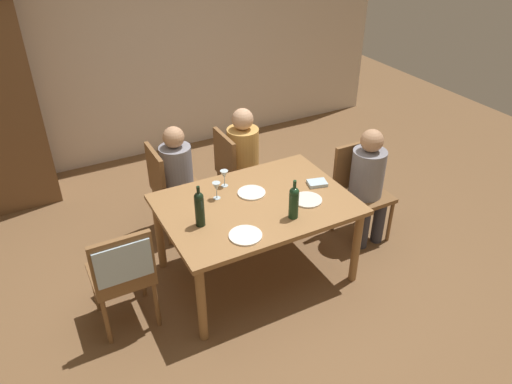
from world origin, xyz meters
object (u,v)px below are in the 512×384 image
handbag (116,280)px  chair_left_end (123,269)px  dining_table (256,211)px  wine_bottle_dark_red (200,208)px  person_woman_host (245,154)px  wine_bottle_tall_green (294,201)px  wine_glass_near_left (224,175)px  dinner_plate_guest_left (245,235)px  person_man_guest (369,179)px  wine_glass_centre (216,187)px  chair_far_left (169,185)px  chair_far_right (236,168)px  chair_right_end (359,185)px  person_man_bearded (180,172)px  dinner_plate_host (307,200)px  dinner_plate_guest_right (252,193)px

handbag → chair_left_end: bearing=-90.0°
dining_table → wine_bottle_dark_red: bearing=-171.7°
person_woman_host → handbag: size_ratio=4.10×
wine_bottle_tall_green → wine_glass_near_left: wine_bottle_tall_green is taller
wine_glass_near_left → dinner_plate_guest_left: 0.74m
person_man_guest → wine_glass_centre: 1.44m
wine_bottle_tall_green → chair_far_left: bearing=115.5°
person_man_guest → wine_glass_near_left: size_ratio=7.62×
chair_far_right → chair_right_end: same height
person_man_guest → chair_far_left: bearing=-31.0°
person_man_bearded → dinner_plate_host: person_man_bearded is taller
dinner_plate_guest_left → dinner_plate_host: bearing=15.9°
wine_glass_near_left → handbag: size_ratio=0.53×
wine_bottle_dark_red → wine_glass_near_left: size_ratio=2.29×
dinner_plate_guest_left → person_woman_host: bearing=63.1°
wine_bottle_dark_red → chair_right_end: bearing=5.6°
chair_right_end → wine_bottle_tall_green: (-0.99, -0.41, 0.35)m
chair_far_right → wine_glass_centre: 0.94m
wine_glass_near_left → dinner_plate_host: (0.50, -0.53, -0.10)m
wine_bottle_dark_red → wine_glass_centre: 0.39m
wine_glass_centre → handbag: size_ratio=0.53×
chair_far_left → person_woman_host: size_ratio=0.80×
chair_right_end → chair_left_end: same height
chair_far_right → dinner_plate_host: size_ratio=3.83×
chair_right_end → person_man_guest: size_ratio=0.81×
person_woman_host → dinner_plate_guest_right: size_ratio=4.89×
dining_table → dinner_plate_guest_right: size_ratio=6.57×
chair_far_left → wine_bottle_tall_green: size_ratio=2.79×
wine_glass_centre → handbag: bearing=171.0°
chair_far_right → chair_far_left: bearing=-90.0°
person_man_guest → wine_bottle_tall_green: bearing=16.4°
chair_right_end → wine_glass_centre: (-1.41, 0.12, 0.31)m
dining_table → wine_bottle_tall_green: bearing=-63.5°
wine_glass_near_left → wine_bottle_tall_green: bearing=-67.8°
handbag → wine_glass_centre: bearing=-9.0°
chair_left_end → person_woman_host: bearing=34.5°
wine_glass_near_left → dinner_plate_host: wine_glass_near_left is taller
chair_far_right → dinner_plate_guest_left: size_ratio=3.70×
handbag → person_man_guest: bearing=-9.3°
wine_bottle_tall_green → wine_bottle_dark_red: bearing=160.2°
chair_far_right → wine_bottle_dark_red: (-0.78, -1.00, 0.36)m
person_woman_host → dinner_plate_guest_left: bearing=-26.9°
person_woman_host → dinner_plate_guest_left: person_woman_host is taller
chair_far_right → chair_right_end: 1.22m
wine_bottle_dark_red → dinner_plate_guest_left: (0.24, -0.29, -0.15)m
chair_left_end → wine_glass_centre: chair_left_end is taller
dinner_plate_host → dinner_plate_guest_right: (-0.35, 0.31, 0.00)m
chair_left_end → wine_glass_near_left: bearing=24.8°
person_man_bearded → handbag: 1.14m
dining_table → person_man_bearded: person_man_bearded is taller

